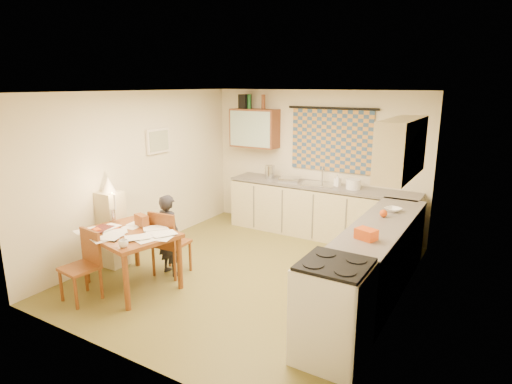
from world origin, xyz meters
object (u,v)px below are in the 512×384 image
Objects in this scene: dining_table at (132,259)px; shelf_stand at (112,229)px; counter_back at (320,211)px; chair_far at (171,254)px; counter_right at (376,262)px; stove at (333,312)px; person at (169,235)px.

dining_table is 1.19× the size of shelf_stand.
counter_back is 3.54× the size of chair_far.
shelf_stand reaches higher than counter_back.
counter_right is 3.13m from dining_table.
stove is 0.75× the size of dining_table.
counter_back is at bearing -104.71° from person.
shelf_stand is at bearing -163.86° from counter_right.
counter_back is at bearing 114.64° from stove.
stove reaches higher than counter_back.
dining_table is (-2.82, 0.13, -0.12)m from stove.
chair_far is (-2.62, -0.82, -0.16)m from counter_right.
counter_back and counter_right have the same top height.
dining_table is at bearing 64.93° from chair_far.
dining_table is 1.16× the size of person.
person is at bearing 165.92° from stove.
counter_back is 2.96× the size of shelf_stand.
stove reaches higher than chair_far.
dining_table is at bearing 82.52° from person.
person is (0.18, 0.54, 0.19)m from dining_table.
chair_far is 0.28m from person.
shelf_stand reaches higher than counter_right.
counter_right is 2.77m from person.
chair_far is at bearing -114.95° from counter_back.
shelf_stand is at bearing 172.74° from stove.
stove is at bearing -7.26° from shelf_stand.
counter_back is 1.12× the size of counter_right.
person reaches higher than stove.
counter_right is 2.58× the size of person.
shelf_stand is (-0.92, -0.21, 0.27)m from chair_far.
counter_back is 2.78m from person.
person reaches higher than dining_table.
person is at bearing -162.91° from counter_right.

